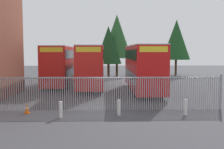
# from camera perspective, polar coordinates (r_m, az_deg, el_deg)

# --- Properties ---
(ground_plane) EXTENTS (100.00, 100.00, 0.00)m
(ground_plane) POSITION_cam_1_polar(r_m,az_deg,el_deg) (25.48, -0.26, -3.73)
(ground_plane) COLOR #3D3D42
(palisade_fence) EXTENTS (15.26, 0.14, 2.35)m
(palisade_fence) POSITION_cam_1_polar(r_m,az_deg,el_deg) (17.39, -1.36, -3.80)
(palisade_fence) COLOR gray
(palisade_fence) RESTS_ON ground
(double_decker_bus_near_gate) EXTENTS (2.54, 10.81, 4.42)m
(double_decker_bus_near_gate) POSITION_cam_1_polar(r_m,az_deg,el_deg) (25.63, 6.62, 1.73)
(double_decker_bus_near_gate) COLOR red
(double_decker_bus_near_gate) RESTS_ON ground
(double_decker_bus_behind_fence_left) EXTENTS (2.54, 10.81, 4.42)m
(double_decker_bus_behind_fence_left) POSITION_cam_1_polar(r_m,az_deg,el_deg) (28.41, -4.40, 2.04)
(double_decker_bus_behind_fence_left) COLOR red
(double_decker_bus_behind_fence_left) RESTS_ON ground
(double_decker_bus_behind_fence_right) EXTENTS (2.54, 10.81, 4.42)m
(double_decker_bus_behind_fence_right) POSITION_cam_1_polar(r_m,az_deg,el_deg) (30.84, -10.82, 2.19)
(double_decker_bus_behind_fence_right) COLOR red
(double_decker_bus_behind_fence_right) RESTS_ON ground
(bollard_near_left) EXTENTS (0.20, 0.20, 0.95)m
(bollard_near_left) POSITION_cam_1_polar(r_m,az_deg,el_deg) (15.82, -10.86, -7.34)
(bollard_near_left) COLOR silver
(bollard_near_left) RESTS_ON ground
(bollard_center_front) EXTENTS (0.20, 0.20, 0.95)m
(bollard_center_front) POSITION_cam_1_polar(r_m,az_deg,el_deg) (16.09, 1.47, -7.05)
(bollard_center_front) COLOR silver
(bollard_center_front) RESTS_ON ground
(bollard_near_right) EXTENTS (0.20, 0.20, 0.95)m
(bollard_near_right) POSITION_cam_1_polar(r_m,az_deg,el_deg) (16.77, 15.35, -6.73)
(bollard_near_right) COLOR silver
(bollard_near_right) RESTS_ON ground
(traffic_cone_by_gate) EXTENTS (0.34, 0.34, 0.59)m
(traffic_cone_by_gate) POSITION_cam_1_polar(r_m,az_deg,el_deg) (17.44, -17.66, -6.97)
(traffic_cone_by_gate) COLOR orange
(traffic_cone_by_gate) RESTS_ON ground
(tree_tall_back) EXTENTS (4.52, 4.52, 9.03)m
(tree_tall_back) POSITION_cam_1_polar(r_m,az_deg,el_deg) (45.20, 13.53, 7.21)
(tree_tall_back) COLOR #4C3823
(tree_tall_back) RESTS_ON ground
(tree_short_side) EXTENTS (3.90, 3.90, 7.63)m
(tree_short_side) POSITION_cam_1_polar(r_m,az_deg,el_deg) (40.06, -0.76, 6.30)
(tree_short_side) COLOR #4C3823
(tree_short_side) RESTS_ON ground
(tree_mid_row) EXTENTS (4.66, 4.66, 9.54)m
(tree_mid_row) POSITION_cam_1_polar(r_m,az_deg,el_deg) (41.82, 1.05, 8.10)
(tree_mid_row) COLOR #4C3823
(tree_mid_row) RESTS_ON ground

